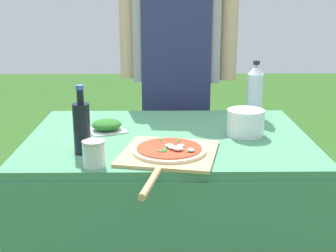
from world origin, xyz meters
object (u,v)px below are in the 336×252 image
object	(u,v)px
pizza_on_peel	(168,153)
oil_bottle	(82,127)
person_cook	(178,51)
herb_container	(107,125)
sauce_jar	(94,155)
prep_table	(168,154)
water_bottle	(255,92)
mixing_tub	(245,122)

from	to	relation	value
pizza_on_peel	oil_bottle	world-z (taller)	oil_bottle
person_cook	pizza_on_peel	size ratio (longest dim) A/B	2.88
person_cook	oil_bottle	xyz separation A→B (m)	(-0.39, -0.91, -0.17)
person_cook	herb_container	bearing A→B (deg)	68.97
pizza_on_peel	sauce_jar	size ratio (longest dim) A/B	6.41
prep_table	water_bottle	world-z (taller)	water_bottle
mixing_tub	herb_container	bearing A→B (deg)	173.97
mixing_tub	sauce_jar	world-z (taller)	mixing_tub
person_cook	water_bottle	bearing A→B (deg)	135.72
pizza_on_peel	water_bottle	xyz separation A→B (m)	(0.42, 0.51, 0.12)
oil_bottle	herb_container	world-z (taller)	oil_bottle
oil_bottle	herb_container	xyz separation A→B (m)	(0.06, 0.29, -0.08)
water_bottle	oil_bottle	bearing A→B (deg)	-147.00
prep_table	person_cook	world-z (taller)	person_cook
pizza_on_peel	prep_table	bearing A→B (deg)	100.90
pizza_on_peel	oil_bottle	bearing A→B (deg)	-174.73
sauce_jar	prep_table	bearing A→B (deg)	54.54
prep_table	pizza_on_peel	world-z (taller)	pizza_on_peel
water_bottle	sauce_jar	xyz separation A→B (m)	(-0.67, -0.62, -0.09)
person_cook	herb_container	size ratio (longest dim) A/B	8.68
prep_table	oil_bottle	bearing A→B (deg)	-145.12
mixing_tub	sauce_jar	size ratio (longest dim) A/B	1.68
water_bottle	sauce_jar	world-z (taller)	water_bottle
prep_table	mixing_tub	world-z (taller)	mixing_tub
prep_table	pizza_on_peel	xyz separation A→B (m)	(-0.00, -0.26, 0.10)
person_cook	oil_bottle	world-z (taller)	person_cook
pizza_on_peel	sauce_jar	bearing A→B (deg)	-145.89
pizza_on_peel	herb_container	world-z (taller)	herb_container
prep_table	mixing_tub	size ratio (longest dim) A/B	7.60
mixing_tub	sauce_jar	xyz separation A→B (m)	(-0.59, -0.37, -0.01)
prep_table	oil_bottle	world-z (taller)	oil_bottle
person_cook	prep_table	bearing A→B (deg)	91.82
person_cook	water_bottle	xyz separation A→B (m)	(0.35, -0.43, -0.14)
prep_table	water_bottle	distance (m)	0.53
person_cook	pizza_on_peel	world-z (taller)	person_cook
pizza_on_peel	mixing_tub	xyz separation A→B (m)	(0.33, 0.27, 0.04)
water_bottle	sauce_jar	size ratio (longest dim) A/B	3.01
prep_table	sauce_jar	bearing A→B (deg)	-125.46
herb_container	mixing_tub	distance (m)	0.60
herb_container	mixing_tub	xyz separation A→B (m)	(0.59, -0.06, 0.03)
herb_container	oil_bottle	bearing A→B (deg)	-100.97
pizza_on_peel	sauce_jar	distance (m)	0.28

